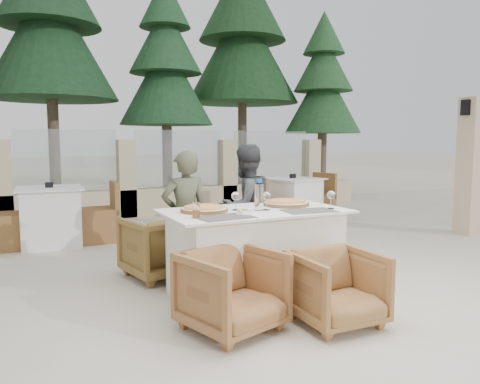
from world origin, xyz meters
name	(u,v)px	position (x,y,z in m)	size (l,w,h in m)	color
ground	(243,294)	(0.00, 0.00, 0.00)	(80.00, 80.00, 0.00)	beige
sand_patch	(71,179)	(0.00, 14.00, 0.01)	(30.00, 16.00, 0.01)	beige
perimeter_wall_far	(126,173)	(0.00, 4.80, 0.80)	(10.00, 0.34, 1.60)	beige
lantern_pillar	(471,167)	(4.20, 1.00, 1.00)	(0.34, 0.34, 2.00)	#CAB28E
pine_mid_left	(50,54)	(-1.00, 7.50, 3.25)	(2.86, 2.86, 6.50)	#183A1E
pine_centre	(166,93)	(1.50, 7.20, 2.50)	(2.20, 2.20, 5.00)	#1E4726
pine_mid_right	(242,65)	(3.80, 7.80, 3.40)	(2.99, 2.99, 6.80)	#193D1D
pine_far_right	(323,107)	(5.50, 6.50, 2.25)	(1.98, 1.98, 4.50)	#245129
dining_table	(255,253)	(0.09, -0.05, 0.39)	(1.60, 0.90, 0.77)	white
placemat_near_left	(225,217)	(-0.32, -0.31, 0.77)	(0.45, 0.30, 0.00)	#5B544E
placemat_near_right	(309,211)	(0.48, -0.31, 0.77)	(0.45, 0.30, 0.00)	#5D574F
pizza_left	(204,209)	(-0.36, 0.04, 0.80)	(0.41, 0.41, 0.05)	orange
pizza_right	(286,203)	(0.48, 0.07, 0.80)	(0.43, 0.43, 0.06)	#E05C1E
water_bottle	(259,195)	(0.11, -0.08, 0.91)	(0.08, 0.08, 0.27)	#A9CADF
wine_glass_centre	(236,200)	(-0.07, 0.01, 0.86)	(0.08, 0.08, 0.18)	white
wine_glass_near	(267,200)	(0.17, -0.11, 0.86)	(0.08, 0.08, 0.18)	silver
wine_glass_corner	(331,199)	(0.74, -0.29, 0.86)	(0.08, 0.08, 0.18)	white
beer_glass_left	(196,210)	(-0.53, -0.24, 0.83)	(0.06, 0.06, 0.12)	orange
beer_glass_right	(260,198)	(0.29, 0.23, 0.84)	(0.07, 0.07, 0.13)	orange
olive_dish	(245,212)	(-0.10, -0.23, 0.79)	(0.11, 0.11, 0.04)	white
armchair_far_left	(161,246)	(-0.52, 0.86, 0.31)	(0.67, 0.69, 0.63)	olive
armchair_far_right	(252,246)	(0.38, 0.57, 0.28)	(0.60, 0.62, 0.56)	#906034
armchair_near_left	(232,291)	(-0.43, -0.69, 0.30)	(0.64, 0.65, 0.59)	#9C6738
armchair_near_right	(337,288)	(0.32, -0.93, 0.28)	(0.60, 0.61, 0.56)	#996837
diner_left	(185,217)	(-0.34, 0.59, 0.64)	(0.47, 0.31, 1.29)	#484B36
diner_right	(246,208)	(0.39, 0.74, 0.67)	(0.65, 0.51, 1.34)	#3E4044
bg_table_a	(51,217)	(-1.42, 2.87, 0.39)	(1.64, 0.82, 0.77)	white
bg_table_b	(292,201)	(2.28, 2.81, 0.39)	(1.64, 0.82, 0.77)	white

